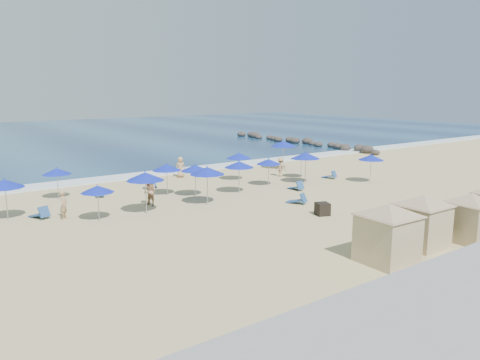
% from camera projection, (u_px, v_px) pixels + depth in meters
% --- Properties ---
extents(ground, '(160.00, 160.00, 0.00)m').
position_uv_depth(ground, '(291.00, 207.00, 28.82)').
color(ground, tan).
rests_on(ground, ground).
extents(ocean, '(160.00, 80.00, 0.06)m').
position_uv_depth(ocean, '(52.00, 136.00, 72.49)').
color(ocean, navy).
rests_on(ocean, ground).
extents(surf_line, '(160.00, 2.50, 0.08)m').
position_uv_depth(surf_line, '(172.00, 171.00, 41.13)').
color(surf_line, white).
rests_on(surf_line, ground).
extents(rock_jetty, '(2.56, 26.66, 0.96)m').
position_uv_depth(rock_jetty, '(299.00, 141.00, 62.40)').
color(rock_jetty, '#292422').
rests_on(rock_jetty, ground).
extents(trash_bin, '(0.92, 0.92, 0.72)m').
position_uv_depth(trash_bin, '(322.00, 209.00, 26.86)').
color(trash_bin, black).
rests_on(trash_bin, ground).
extents(cabana_0, '(4.42, 4.42, 2.77)m').
position_uv_depth(cabana_0, '(388.00, 226.00, 19.25)').
color(cabana_0, tan).
rests_on(cabana_0, ground).
extents(cabana_1, '(4.25, 4.25, 2.67)m').
position_uv_depth(cabana_1, '(422.00, 214.00, 21.28)').
color(cabana_1, tan).
rests_on(cabana_1, ground).
extents(cabana_2, '(4.08, 4.08, 2.56)m').
position_uv_depth(cabana_2, '(470.00, 211.00, 22.05)').
color(cabana_2, tan).
rests_on(cabana_2, ground).
extents(umbrella_0, '(2.08, 2.08, 2.37)m').
position_uv_depth(umbrella_0, '(5.00, 184.00, 25.51)').
color(umbrella_0, '#A5A8AD').
rests_on(umbrella_0, ground).
extents(umbrella_1, '(1.81, 1.81, 2.06)m').
position_uv_depth(umbrella_1, '(97.00, 189.00, 25.41)').
color(umbrella_1, '#A5A8AD').
rests_on(umbrella_1, ground).
extents(umbrella_2, '(1.88, 1.88, 2.14)m').
position_uv_depth(umbrella_2, '(57.00, 171.00, 30.58)').
color(umbrella_2, '#A5A8AD').
rests_on(umbrella_2, ground).
extents(umbrella_3, '(2.23, 2.23, 2.54)m').
position_uv_depth(umbrella_3, '(145.00, 176.00, 26.87)').
color(umbrella_3, '#A5A8AD').
rests_on(umbrella_3, ground).
extents(umbrella_4, '(1.97, 1.97, 2.24)m').
position_uv_depth(umbrella_4, '(167.00, 167.00, 31.57)').
color(umbrella_4, '#A5A8AD').
rests_on(umbrella_4, ground).
extents(umbrella_5, '(1.98, 1.98, 2.25)m').
position_uv_depth(umbrella_5, '(195.00, 168.00, 31.28)').
color(umbrella_5, '#A5A8AD').
rests_on(umbrella_5, ground).
extents(umbrella_6, '(2.20, 2.20, 2.50)m').
position_uv_depth(umbrella_6, '(207.00, 171.00, 28.96)').
color(umbrella_6, '#A5A8AD').
rests_on(umbrella_6, ground).
extents(umbrella_7, '(2.06, 2.06, 2.34)m').
position_uv_depth(umbrella_7, '(239.00, 164.00, 32.26)').
color(umbrella_7, '#A5A8AD').
rests_on(umbrella_7, ground).
extents(umbrella_8, '(2.19, 2.19, 2.49)m').
position_uv_depth(umbrella_8, '(306.00, 156.00, 35.71)').
color(umbrella_8, '#A5A8AD').
rests_on(umbrella_8, ground).
extents(umbrella_9, '(2.01, 2.01, 2.29)m').
position_uv_depth(umbrella_9, '(239.00, 156.00, 36.87)').
color(umbrella_9, '#A5A8AD').
rests_on(umbrella_9, ground).
extents(umbrella_10, '(1.79, 1.79, 2.03)m').
position_uv_depth(umbrella_10, '(301.00, 157.00, 38.03)').
color(umbrella_10, '#A5A8AD').
rests_on(umbrella_10, ground).
extents(umbrella_11, '(2.00, 2.00, 2.27)m').
position_uv_depth(umbrella_11, '(371.00, 157.00, 36.08)').
color(umbrella_11, '#A5A8AD').
rests_on(umbrella_11, ground).
extents(umbrella_12, '(2.35, 2.35, 2.68)m').
position_uv_depth(umbrella_12, '(283.00, 144.00, 42.17)').
color(umbrella_12, '#A5A8AD').
rests_on(umbrella_12, ground).
extents(umbrella_13, '(1.86, 1.86, 2.12)m').
position_uv_depth(umbrella_13, '(269.00, 162.00, 34.84)').
color(umbrella_13, '#A5A8AD').
rests_on(umbrella_13, ground).
extents(beach_chair_0, '(1.01, 1.46, 0.73)m').
position_uv_depth(beach_chair_0, '(41.00, 214.00, 26.21)').
color(beach_chair_0, navy).
rests_on(beach_chair_0, ground).
extents(beach_chair_1, '(0.84, 1.29, 0.66)m').
position_uv_depth(beach_chair_1, '(100.00, 193.00, 31.52)').
color(beach_chair_1, navy).
rests_on(beach_chair_1, ground).
extents(beach_chair_2, '(0.66, 1.24, 0.65)m').
position_uv_depth(beach_chair_2, '(150.00, 186.00, 33.84)').
color(beach_chair_2, navy).
rests_on(beach_chair_2, ground).
extents(beach_chair_3, '(1.05, 1.43, 0.72)m').
position_uv_depth(beach_chair_3, '(298.00, 200.00, 29.57)').
color(beach_chair_3, navy).
rests_on(beach_chair_3, ground).
extents(beach_chair_4, '(0.57, 1.28, 0.70)m').
position_uv_depth(beach_chair_4, '(297.00, 187.00, 33.61)').
color(beach_chair_4, navy).
rests_on(beach_chair_4, ground).
extents(beach_chair_5, '(0.84, 1.32, 0.67)m').
position_uv_depth(beach_chair_5, '(330.00, 176.00, 38.05)').
color(beach_chair_5, navy).
rests_on(beach_chair_5, ground).
extents(beachgoer_0, '(0.64, 0.71, 1.64)m').
position_uv_depth(beachgoer_0, '(64.00, 205.00, 25.93)').
color(beachgoer_0, tan).
rests_on(beachgoer_0, ground).
extents(beachgoer_1, '(0.95, 1.07, 1.82)m').
position_uv_depth(beachgoer_1, '(150.00, 191.00, 28.94)').
color(beachgoer_1, tan).
rests_on(beachgoer_1, ground).
extents(beachgoer_2, '(0.76, 1.11, 1.58)m').
position_uv_depth(beachgoer_2, '(281.00, 167.00, 38.84)').
color(beachgoer_2, tan).
rests_on(beachgoer_2, ground).
extents(beachgoer_3, '(0.91, 0.67, 1.71)m').
position_uv_depth(beachgoer_3, '(180.00, 167.00, 38.46)').
color(beachgoer_3, tan).
rests_on(beachgoer_3, ground).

